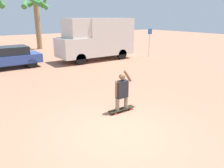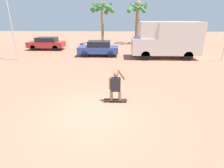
% 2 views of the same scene
% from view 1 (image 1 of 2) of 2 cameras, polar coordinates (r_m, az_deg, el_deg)
% --- Properties ---
extents(ground_plane, '(80.00, 80.00, 0.00)m').
position_cam_1_polar(ground_plane, '(6.67, 1.82, -12.41)').
color(ground_plane, '#A36B51').
extents(skateboard, '(1.04, 0.25, 0.10)m').
position_cam_1_polar(skateboard, '(7.97, 2.53, -6.61)').
color(skateboard, black).
rests_on(skateboard, ground_plane).
extents(person_skateboarder, '(0.71, 0.22, 1.43)m').
position_cam_1_polar(person_skateboarder, '(7.70, 2.59, -1.54)').
color(person_skateboarder, gray).
rests_on(person_skateboarder, skateboard).
extents(camper_van, '(5.96, 2.25, 3.20)m').
position_cam_1_polar(camper_van, '(17.43, -3.95, 11.97)').
color(camper_van, black).
rests_on(camper_van, ground_plane).
extents(parked_car_blue, '(3.85, 1.79, 1.43)m').
position_cam_1_polar(parked_car_blue, '(16.03, -25.09, 6.45)').
color(parked_car_blue, black).
rests_on(parked_car_blue, ground_plane).
extents(palm_tree_near_van, '(2.90, 3.06, 5.55)m').
position_cam_1_polar(palm_tree_near_van, '(24.71, -19.20, 18.28)').
color(palm_tree_near_van, '#8E704C').
rests_on(palm_tree_near_van, ground_plane).
extents(street_sign, '(0.44, 0.06, 2.32)m').
position_cam_1_polar(street_sign, '(19.27, 9.78, 11.57)').
color(street_sign, '#B7B7BC').
rests_on(street_sign, ground_plane).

